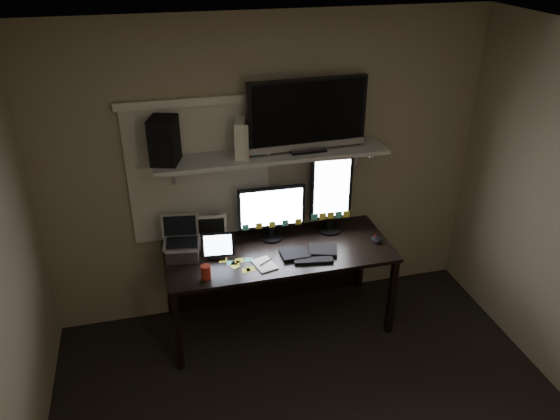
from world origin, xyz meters
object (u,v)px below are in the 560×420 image
object	(u,v)px
keyboard	(309,252)
tablet	(218,246)
laptop	(182,240)
cup	(206,272)
game_console	(241,138)
monitor_landscape	(272,213)
tv	(307,115)
speaker	(164,141)
monitor_portrait	(331,194)
mouse	(376,240)
desk	(275,260)

from	to	relation	value
keyboard	tablet	size ratio (longest dim) A/B	1.82
laptop	cup	bearing A→B (deg)	-58.72
laptop	game_console	world-z (taller)	game_console
monitor_landscape	laptop	bearing A→B (deg)	-169.94
tv	speaker	size ratio (longest dim) A/B	2.73
monitor_landscape	monitor_portrait	bearing A→B (deg)	2.67
keyboard	mouse	distance (m)	0.59
tablet	speaker	distance (m)	0.89
laptop	speaker	bearing A→B (deg)	117.62
desk	monitor_portrait	distance (m)	0.72
game_console	monitor_portrait	bearing A→B (deg)	13.80
monitor_portrait	tablet	bearing A→B (deg)	-165.57
mouse	keyboard	bearing A→B (deg)	174.33
tablet	speaker	xyz separation A→B (m)	(-0.31, 0.21, 0.81)
laptop	speaker	xyz separation A→B (m)	(-0.05, 0.14, 0.76)
tv	game_console	distance (m)	0.53
game_console	speaker	size ratio (longest dim) A/B	0.82
tablet	game_console	xyz separation A→B (m)	(0.25, 0.22, 0.78)
desk	game_console	xyz separation A→B (m)	(-0.24, 0.09, 1.07)
tablet	game_console	distance (m)	0.84
monitor_landscape	game_console	distance (m)	0.69
keyboard	monitor_portrait	bearing A→B (deg)	57.49
speaker	desk	bearing A→B (deg)	11.29
keyboard	tablet	distance (m)	0.72
monitor_portrait	mouse	xyz separation A→B (m)	(0.31, -0.27, -0.32)
keyboard	mouse	size ratio (longest dim) A/B	4.29
mouse	tv	xyz separation A→B (m)	(-0.53, 0.27, 1.01)
laptop	speaker	distance (m)	0.77
monitor_landscape	tv	bearing A→B (deg)	2.97
keyboard	tv	distance (m)	1.06
mouse	game_console	distance (m)	1.39
desk	monitor_portrait	bearing A→B (deg)	8.40
desk	tablet	xyz separation A→B (m)	(-0.48, -0.12, 0.29)
monitor_portrait	speaker	xyz separation A→B (m)	(-1.29, 0.02, 0.58)
monitor_landscape	mouse	bearing A→B (deg)	-16.03
tablet	keyboard	bearing A→B (deg)	-3.00
monitor_landscape	monitor_portrait	world-z (taller)	monitor_portrait
mouse	laptop	distance (m)	1.56
desk	tablet	bearing A→B (deg)	-165.89
cup	tv	size ratio (longest dim) A/B	0.12
keyboard	tablet	world-z (taller)	tablet
keyboard	tablet	bearing A→B (deg)	179.74
desk	tablet	size ratio (longest dim) A/B	7.08
keyboard	cup	xyz separation A→B (m)	(-0.83, -0.14, 0.04)
game_console	speaker	distance (m)	0.56
keyboard	tv	world-z (taller)	tv
monitor_portrait	mouse	size ratio (longest dim) A/B	6.39
game_console	tablet	bearing A→B (deg)	-123.34
desk	monitor_landscape	bearing A→B (deg)	102.25
monitor_landscape	desk	bearing A→B (deg)	-76.21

